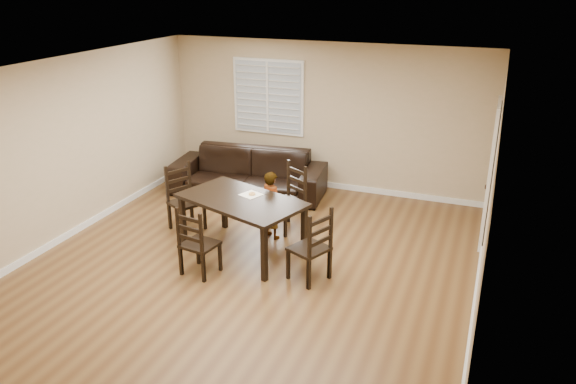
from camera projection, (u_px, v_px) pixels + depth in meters
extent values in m
plane|color=brown|center=(246.00, 270.00, 7.70)|extent=(7.00, 7.00, 0.00)
cube|color=tan|center=(325.00, 117.00, 10.25)|extent=(6.00, 0.04, 2.70)
cube|color=tan|center=(41.00, 327.00, 4.16)|extent=(6.00, 0.04, 2.70)
cube|color=tan|center=(57.00, 153.00, 8.21)|extent=(0.04, 7.00, 2.70)
cube|color=tan|center=(488.00, 211.00, 6.20)|extent=(0.04, 7.00, 2.70)
cube|color=white|center=(240.00, 72.00, 6.72)|extent=(6.00, 7.00, 0.04)
cube|color=white|center=(268.00, 97.00, 10.47)|extent=(1.40, 0.08, 1.40)
cube|color=white|center=(490.00, 176.00, 8.25)|extent=(0.06, 0.94, 2.05)
cylinder|color=#332114|center=(487.00, 187.00, 8.02)|extent=(0.06, 0.06, 0.02)
cube|color=white|center=(323.00, 184.00, 10.71)|extent=(6.00, 0.03, 0.10)
cube|color=white|center=(71.00, 233.00, 8.67)|extent=(0.03, 7.00, 0.10)
cube|color=white|center=(473.00, 311.00, 6.68)|extent=(0.03, 7.00, 0.10)
cube|color=black|center=(241.00, 200.00, 7.93)|extent=(2.00, 1.52, 0.05)
cube|color=black|center=(183.00, 221.00, 8.26)|extent=(0.09, 0.09, 0.78)
cube|color=black|center=(264.00, 254.00, 7.30)|extent=(0.09, 0.09, 0.78)
cube|color=black|center=(224.00, 205.00, 8.86)|extent=(0.09, 0.09, 0.78)
cube|color=black|center=(304.00, 233.00, 7.90)|extent=(0.09, 0.09, 0.78)
cube|color=black|center=(287.00, 203.00, 8.77)|extent=(0.64, 0.63, 0.04)
cube|color=black|center=(297.00, 195.00, 8.86)|extent=(0.43, 0.28, 1.06)
cube|color=black|center=(269.00, 215.00, 8.90)|extent=(0.06, 0.06, 0.44)
cube|color=black|center=(285.00, 224.00, 8.59)|extent=(0.06, 0.06, 0.44)
cube|color=black|center=(288.00, 210.00, 9.12)|extent=(0.06, 0.06, 0.44)
cube|color=black|center=(304.00, 218.00, 8.82)|extent=(0.06, 0.06, 0.44)
cube|color=black|center=(200.00, 244.00, 7.49)|extent=(0.50, 0.48, 0.04)
cube|color=black|center=(190.00, 245.00, 7.31)|extent=(0.44, 0.11, 0.98)
cube|color=black|center=(220.00, 257.00, 7.62)|extent=(0.05, 0.05, 0.40)
cube|color=black|center=(198.00, 251.00, 7.80)|extent=(0.05, 0.05, 0.40)
cube|color=black|center=(204.00, 268.00, 7.34)|extent=(0.05, 0.05, 0.40)
cube|color=black|center=(181.00, 261.00, 7.52)|extent=(0.05, 0.05, 0.40)
cube|color=black|center=(186.00, 203.00, 8.79)|extent=(0.61, 0.62, 0.04)
cube|color=black|center=(179.00, 195.00, 8.90)|extent=(0.25, 0.44, 1.04)
cube|color=black|center=(182.00, 224.00, 8.62)|extent=(0.06, 0.06, 0.43)
cube|color=black|center=(205.00, 217.00, 8.87)|extent=(0.06, 0.06, 0.43)
cube|color=black|center=(170.00, 216.00, 8.88)|extent=(0.06, 0.06, 0.43)
cube|color=black|center=(192.00, 210.00, 9.13)|extent=(0.06, 0.06, 0.43)
cube|color=black|center=(309.00, 249.00, 7.33)|extent=(0.58, 0.60, 0.04)
cube|color=black|center=(320.00, 249.00, 7.18)|extent=(0.23, 0.44, 1.03)
cube|color=black|center=(309.00, 255.00, 7.67)|extent=(0.05, 0.05, 0.42)
cube|color=black|center=(288.00, 265.00, 7.41)|extent=(0.05, 0.05, 0.42)
cube|color=black|center=(329.00, 264.00, 7.42)|extent=(0.05, 0.05, 0.42)
cube|color=black|center=(308.00, 275.00, 7.16)|extent=(0.05, 0.05, 0.42)
imported|color=gray|center=(272.00, 205.00, 8.49)|extent=(0.46, 0.39, 1.06)
cube|color=white|center=(251.00, 195.00, 8.06)|extent=(0.35, 0.35, 0.00)
torus|color=#D3944B|center=(252.00, 194.00, 8.04)|extent=(0.10, 0.10, 0.03)
torus|color=white|center=(252.00, 193.00, 8.04)|extent=(0.09, 0.09, 0.02)
imported|color=black|center=(248.00, 173.00, 10.25)|extent=(2.87, 1.38, 0.81)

